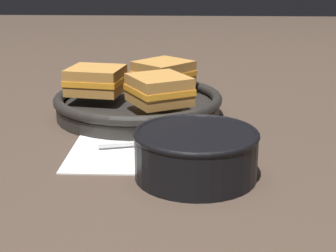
{
  "coord_description": "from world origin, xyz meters",
  "views": [
    {
      "loc": [
        0.05,
        -0.69,
        0.27
      ],
      "look_at": [
        0.02,
        0.03,
        0.03
      ],
      "focal_mm": 55.0,
      "sensor_mm": 36.0,
      "label": 1
    }
  ],
  "objects_px": {
    "soup_bowl": "(196,151)",
    "sandwich_near_right": "(157,89)",
    "spoon": "(169,141)",
    "sandwich_far_left": "(161,73)",
    "skillet": "(138,104)",
    "sandwich_near_left": "(96,80)"
  },
  "relations": [
    {
      "from": "soup_bowl",
      "to": "sandwich_near_right",
      "type": "distance_m",
      "value": 0.22
    },
    {
      "from": "spoon",
      "to": "sandwich_near_right",
      "type": "bearing_deg",
      "value": 90.21
    },
    {
      "from": "spoon",
      "to": "sandwich_far_left",
      "type": "xyz_separation_m",
      "value": [
        -0.03,
        0.22,
        0.06
      ]
    },
    {
      "from": "soup_bowl",
      "to": "sandwich_near_right",
      "type": "relative_size",
      "value": 1.27
    },
    {
      "from": "spoon",
      "to": "skillet",
      "type": "distance_m",
      "value": 0.17
    },
    {
      "from": "sandwich_near_left",
      "to": "sandwich_far_left",
      "type": "distance_m",
      "value": 0.13
    },
    {
      "from": "soup_bowl",
      "to": "sandwich_near_left",
      "type": "distance_m",
      "value": 0.33
    },
    {
      "from": "spoon",
      "to": "sandwich_near_right",
      "type": "height_order",
      "value": "sandwich_near_right"
    },
    {
      "from": "skillet",
      "to": "soup_bowl",
      "type": "bearing_deg",
      "value": -69.53
    },
    {
      "from": "skillet",
      "to": "sandwich_far_left",
      "type": "relative_size",
      "value": 2.32
    },
    {
      "from": "soup_bowl",
      "to": "sandwich_far_left",
      "type": "relative_size",
      "value": 1.24
    },
    {
      "from": "soup_bowl",
      "to": "sandwich_far_left",
      "type": "xyz_separation_m",
      "value": [
        -0.07,
        0.34,
        0.03
      ]
    },
    {
      "from": "sandwich_near_right",
      "to": "sandwich_far_left",
      "type": "relative_size",
      "value": 0.97
    },
    {
      "from": "spoon",
      "to": "skillet",
      "type": "xyz_separation_m",
      "value": [
        -0.06,
        0.16,
        0.01
      ]
    },
    {
      "from": "sandwich_far_left",
      "to": "soup_bowl",
      "type": "bearing_deg",
      "value": -79.17
    },
    {
      "from": "soup_bowl",
      "to": "spoon",
      "type": "distance_m",
      "value": 0.13
    },
    {
      "from": "sandwich_far_left",
      "to": "sandwich_near_right",
      "type": "bearing_deg",
      "value": -89.83
    },
    {
      "from": "sandwich_near_left",
      "to": "spoon",
      "type": "bearing_deg",
      "value": -48.74
    },
    {
      "from": "sandwich_near_left",
      "to": "sandwich_near_right",
      "type": "relative_size",
      "value": 0.85
    },
    {
      "from": "sandwich_near_left",
      "to": "sandwich_near_right",
      "type": "bearing_deg",
      "value": -29.83
    },
    {
      "from": "skillet",
      "to": "sandwich_far_left",
      "type": "height_order",
      "value": "sandwich_far_left"
    },
    {
      "from": "spoon",
      "to": "sandwich_near_left",
      "type": "bearing_deg",
      "value": 116.15
    }
  ]
}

